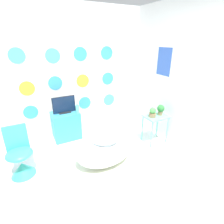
# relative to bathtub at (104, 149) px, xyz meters

# --- Properties ---
(ground_plane) EXTENTS (12.00, 12.00, 0.00)m
(ground_plane) POSITION_rel_bathtub_xyz_m (-0.12, -0.74, -0.27)
(ground_plane) COLOR white
(wall_back_dotted) EXTENTS (4.25, 0.05, 2.60)m
(wall_back_dotted) POSITION_rel_bathtub_xyz_m (-0.12, 1.36, 1.03)
(wall_back_dotted) COLOR white
(wall_back_dotted) RESTS_ON ground_plane
(wall_right) EXTENTS (0.06, 3.08, 2.60)m
(wall_right) POSITION_rel_bathtub_xyz_m (1.52, 0.31, 1.03)
(wall_right) COLOR silver
(wall_right) RESTS_ON ground_plane
(rug) EXTENTS (1.02, 0.70, 0.01)m
(rug) POSITION_rel_bathtub_xyz_m (0.03, -0.09, -0.27)
(rug) COLOR silver
(rug) RESTS_ON ground_plane
(bathtub) EXTENTS (0.97, 0.63, 0.54)m
(bathtub) POSITION_rel_bathtub_xyz_m (0.00, 0.00, 0.00)
(bathtub) COLOR white
(bathtub) RESTS_ON ground_plane
(chair) EXTENTS (0.38, 0.38, 0.78)m
(chair) POSITION_rel_bathtub_xyz_m (-1.24, 0.35, -0.02)
(chair) COLOR #38B2A3
(chair) RESTS_ON ground_plane
(tv_cabinet) EXTENTS (0.54, 0.40, 0.58)m
(tv_cabinet) POSITION_rel_bathtub_xyz_m (-0.35, 1.11, 0.02)
(tv_cabinet) COLOR #389ED6
(tv_cabinet) RESTS_ON ground_plane
(tv) EXTENTS (0.45, 0.12, 0.34)m
(tv) POSITION_rel_bathtub_xyz_m (-0.35, 1.11, 0.46)
(tv) COLOR black
(tv) RESTS_ON tv_cabinet
(vase) EXTENTS (0.07, 0.07, 0.19)m
(vase) POSITION_rel_bathtub_xyz_m (-0.13, 0.97, 0.39)
(vase) COLOR #51B2AD
(vase) RESTS_ON tv_cabinet
(side_table) EXTENTS (0.44, 0.35, 0.57)m
(side_table) POSITION_rel_bathtub_xyz_m (1.19, 0.15, 0.18)
(side_table) COLOR #72D8B7
(side_table) RESTS_ON ground_plane
(potted_plant_left) EXTENTS (0.14, 0.14, 0.19)m
(potted_plant_left) POSITION_rel_bathtub_xyz_m (1.09, 0.15, 0.39)
(potted_plant_left) COLOR #8C6B4C
(potted_plant_left) RESTS_ON side_table
(potted_plant_right) EXTENTS (0.14, 0.14, 0.21)m
(potted_plant_right) POSITION_rel_bathtub_xyz_m (1.29, 0.15, 0.42)
(potted_plant_right) COLOR #8C6B4C
(potted_plant_right) RESTS_ON side_table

